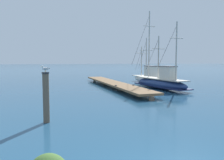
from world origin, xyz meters
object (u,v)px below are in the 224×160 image
object	(u,v)px
fishing_boat_0	(161,82)
mooring_piling	(46,97)
fishing_boat_1	(148,78)
perched_seagull	(45,68)

from	to	relation	value
fishing_boat_0	mooring_piling	size ratio (longest dim) A/B	4.18
fishing_boat_1	perched_seagull	size ratio (longest dim) A/B	18.42
fishing_boat_1	mooring_piling	bearing A→B (deg)	-133.52
perched_seagull	mooring_piling	bearing A→B (deg)	-159.25
fishing_boat_1	fishing_boat_0	bearing A→B (deg)	-109.10
fishing_boat_1	mooring_piling	xyz separation A→B (m)	(-12.79, -13.47, 0.49)
fishing_boat_1	perched_seagull	xyz separation A→B (m)	(-12.78, -13.47, 1.65)
perched_seagull	fishing_boat_0	bearing A→B (deg)	35.64
mooring_piling	perched_seagull	size ratio (longest dim) A/B	5.67
fishing_boat_0	fishing_boat_1	bearing A→B (deg)	70.90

